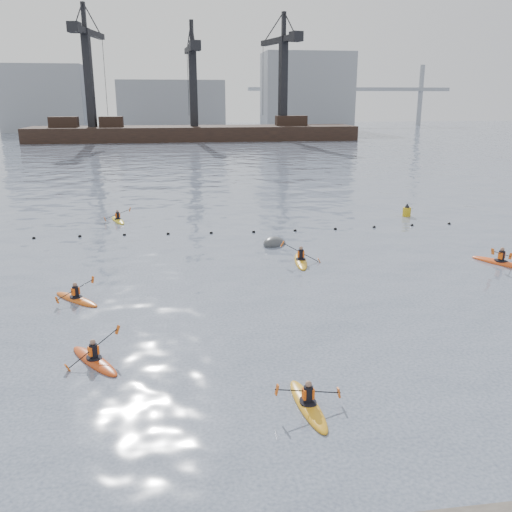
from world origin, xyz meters
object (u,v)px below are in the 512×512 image
object	(u,v)px
nav_buoy	(407,212)
mooring_buoy	(275,244)
kayaker_0	(94,360)
kayaker_5	(118,220)
kayaker_1	(308,404)
kayaker_3	(301,260)
kayaker_2	(76,298)
kayaker_4	(501,262)

from	to	relation	value
nav_buoy	mooring_buoy	bearing A→B (deg)	-149.48
kayaker_0	kayaker_5	world-z (taller)	kayaker_0
kayaker_0	kayaker_1	xyz separation A→B (m)	(6.95, -3.99, -0.00)
kayaker_3	mooring_buoy	size ratio (longest dim) A/B	1.69
kayaker_5	kayaker_0	bearing A→B (deg)	-105.48
kayaker_2	kayaker_4	distance (m)	23.28
mooring_buoy	kayaker_4	bearing A→B (deg)	-26.98
kayaker_2	kayaker_3	bearing A→B (deg)	-23.34
kayaker_0	kayaker_5	bearing A→B (deg)	58.76
kayaker_1	mooring_buoy	bearing A→B (deg)	77.69
kayaker_0	mooring_buoy	bearing A→B (deg)	23.63
kayaker_0	nav_buoy	xyz separation A→B (m)	(21.43, 22.31, 0.26)
mooring_buoy	nav_buoy	bearing A→B (deg)	30.52
kayaker_3	kayaker_5	bearing A→B (deg)	140.14
kayaker_0	kayaker_2	bearing A→B (deg)	69.97
kayaker_4	kayaker_3	bearing A→B (deg)	-41.56
kayaker_3	nav_buoy	distance (m)	15.96
kayaker_1	kayaker_4	distance (m)	19.48
mooring_buoy	nav_buoy	size ratio (longest dim) A/B	1.73
kayaker_2	nav_buoy	xyz separation A→B (m)	(23.15, 15.78, 0.26)
kayaker_5	mooring_buoy	bearing A→B (deg)	-57.62
kayaker_0	kayaker_2	size ratio (longest dim) A/B	1.10
kayaker_3	mooring_buoy	xyz separation A→B (m)	(-0.79, 4.15, -0.10)
kayaker_4	nav_buoy	xyz separation A→B (m)	(0.00, 13.28, 0.25)
kayaker_1	nav_buoy	distance (m)	30.03
kayaker_5	kayaker_1	bearing A→B (deg)	-92.17
kayaker_0	kayaker_3	world-z (taller)	kayaker_3
kayaker_2	mooring_buoy	world-z (taller)	kayaker_2
kayaker_1	kayaker_3	xyz separation A→B (m)	(3.19, 15.03, 0.01)
kayaker_3	kayaker_5	world-z (taller)	kayaker_3
kayaker_0	kayaker_4	size ratio (longest dim) A/B	0.87
kayaker_1	kayaker_5	distance (m)	29.06
nav_buoy	kayaker_0	bearing A→B (deg)	-133.84
kayaker_5	nav_buoy	world-z (taller)	nav_buoy
kayaker_1	mooring_buoy	world-z (taller)	kayaker_1
kayaker_2	kayaker_0	bearing A→B (deg)	-119.43
kayaker_3	kayaker_5	size ratio (longest dim) A/B	1.11
kayaker_1	kayaker_5	bearing A→B (deg)	101.65
kayaker_4	kayaker_5	xyz separation A→B (m)	(-22.90, 14.79, -0.01)
kayaker_2	mooring_buoy	distance (m)	14.05
kayaker_0	mooring_buoy	xyz separation A→B (m)	(9.35, 15.19, -0.10)
nav_buoy	kayaker_2	bearing A→B (deg)	-145.72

